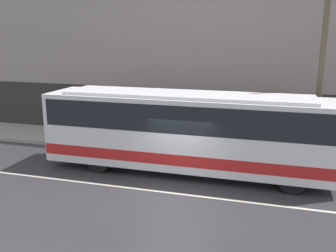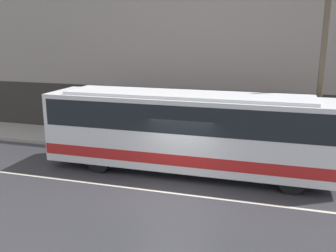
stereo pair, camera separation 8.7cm
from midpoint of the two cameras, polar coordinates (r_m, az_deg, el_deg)
ground_plane at (r=13.87m, az=0.96°, el=-10.20°), size 60.00×60.00×0.00m
sidewalk at (r=18.95m, az=5.57°, el=-3.33°), size 60.00×3.17×0.17m
building_facade at (r=19.81m, az=6.96°, el=13.68°), size 60.00×0.35×11.67m
lane_stripe at (r=13.87m, az=0.96°, el=-10.18°), size 54.00×0.14×0.01m
transit_bus at (r=15.38m, az=2.86°, el=-0.36°), size 11.73×2.52×3.34m
utility_pole_near at (r=16.86m, az=22.52°, el=7.88°), size 0.25×0.25×8.08m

